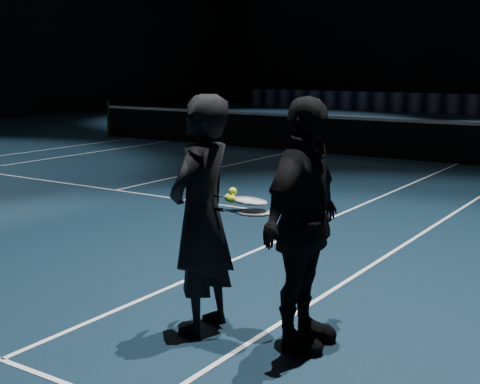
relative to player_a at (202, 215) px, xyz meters
The scene contains 11 objects.
floor 11.75m from the player_a, 115.34° to the left, with size 36.00×36.00×0.00m, color black.
court_lines 11.75m from the player_a, 115.34° to the left, with size 10.98×23.78×0.01m, color white, non-canonical shape.
net_post_left 15.57m from the player_a, 137.16° to the left, with size 0.10×0.10×1.10m, color black.
net_mesh 11.72m from the player_a, 115.34° to the left, with size 12.80×0.02×0.86m, color black.
net_tape 11.71m from the player_a, 115.34° to the left, with size 12.80×0.03×0.07m, color white.
sponsor_backdrop 26.56m from the player_a, 100.87° to the left, with size 22.00×0.15×0.90m, color black.
player_a is the anchor object (origin of this frame).
player_b 0.85m from the player_a, 11.93° to the left, with size 1.14×0.47×1.94m, color black.
racket_lower 0.45m from the player_a, 11.93° to the left, with size 0.68×0.22×0.03m, color black, non-canonical shape.
racket_upper 0.43m from the player_a, 17.65° to the left, with size 0.68×0.22×0.03m, color black, non-canonical shape.
tennis_balls 0.31m from the player_a, 13.06° to the left, with size 0.12×0.10×0.12m, color #C6F133, non-canonical shape.
Camera 1 is at (8.16, -14.79, 2.17)m, focal length 50.00 mm.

